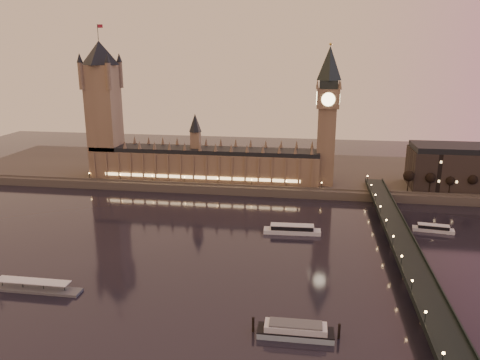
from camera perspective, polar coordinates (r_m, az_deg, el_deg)
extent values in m
plane|color=black|center=(254.75, -1.73, -8.64)|extent=(700.00, 700.00, 0.00)
cube|color=#423D35|center=(406.65, 6.67, 0.90)|extent=(560.00, 130.00, 6.00)
cube|color=brown|center=(369.79, -4.45, 1.74)|extent=(180.00, 26.00, 22.00)
cube|color=black|center=(367.06, -4.49, 3.66)|extent=(180.00, 22.00, 3.20)
cube|color=#FFCC7F|center=(358.54, -4.92, 0.31)|extent=(153.00, 0.25, 2.20)
cube|color=brown|center=(389.64, -16.17, 6.82)|extent=(22.00, 22.00, 88.00)
cone|color=black|center=(385.98, -16.77, 14.62)|extent=(31.68, 31.68, 18.00)
cylinder|color=black|center=(386.27, -16.95, 16.84)|extent=(0.44, 0.44, 12.00)
cube|color=maroon|center=(385.54, -16.69, 17.53)|extent=(4.00, 0.15, 2.50)
cube|color=brown|center=(356.65, 10.40, 3.99)|extent=(13.00, 13.00, 58.00)
cube|color=brown|center=(351.54, 10.68, 9.76)|extent=(16.00, 16.00, 14.00)
cylinder|color=#FFEAA5|center=(343.40, 10.72, 9.63)|extent=(9.60, 0.35, 9.60)
cylinder|color=#FFEAA5|center=(351.38, 9.33, 9.81)|extent=(0.35, 9.60, 9.60)
cube|color=black|center=(350.77, 10.76, 11.38)|extent=(13.00, 13.00, 6.00)
cone|color=black|center=(350.13, 10.89, 13.83)|extent=(17.68, 17.68, 24.00)
sphere|color=gold|center=(350.11, 11.00, 15.95)|extent=(2.00, 2.00, 2.00)
cube|color=black|center=(252.71, 19.44, -7.79)|extent=(13.00, 260.00, 2.00)
cube|color=black|center=(251.00, 18.05, -7.45)|extent=(0.60, 260.00, 1.00)
cube|color=black|center=(253.45, 20.88, -7.49)|extent=(0.60, 260.00, 1.00)
cylinder|color=black|center=(357.48, 20.00, -0.61)|extent=(0.70, 0.70, 10.16)
sphere|color=black|center=(356.15, 20.08, 0.21)|extent=(6.77, 6.77, 6.77)
cylinder|color=black|center=(360.55, 22.18, -0.69)|extent=(0.70, 0.70, 10.16)
sphere|color=black|center=(359.23, 22.27, 0.12)|extent=(6.77, 6.77, 6.77)
cylinder|color=black|center=(364.13, 24.32, -0.77)|extent=(0.70, 0.70, 10.16)
sphere|color=black|center=(362.82, 24.42, 0.03)|extent=(6.77, 6.77, 6.77)
cylinder|color=black|center=(368.21, 26.42, -0.85)|extent=(0.70, 0.70, 10.16)
sphere|color=black|center=(366.92, 26.52, -0.06)|extent=(6.77, 6.77, 6.77)
cube|color=silver|center=(279.45, 6.36, -6.23)|extent=(33.73, 8.75, 2.45)
cube|color=black|center=(278.57, 6.38, -5.76)|extent=(24.98, 7.05, 2.45)
cube|color=silver|center=(278.05, 6.39, -5.49)|extent=(25.66, 7.37, 0.45)
cube|color=silver|center=(303.38, 22.48, -5.64)|extent=(23.96, 8.83, 1.98)
cube|color=black|center=(302.72, 22.52, -5.29)|extent=(17.79, 7.00, 1.98)
cube|color=silver|center=(302.33, 22.54, -5.08)|extent=(18.28, 7.29, 0.36)
cube|color=#97B2C1|center=(186.06, 6.76, -18.12)|extent=(28.74, 8.43, 2.33)
cube|color=black|center=(185.30, 6.78, -17.76)|extent=(28.74, 8.43, 0.45)
cube|color=silver|center=(184.55, 6.79, -17.40)|extent=(23.36, 7.47, 2.33)
cube|color=#595B5E|center=(183.76, 6.81, -17.01)|extent=(19.77, 6.53, 0.63)
cylinder|color=black|center=(186.65, 1.62, -17.20)|extent=(0.98, 0.98, 6.09)
cylinder|color=black|center=(186.50, 11.99, -17.59)|extent=(0.98, 0.98, 6.09)
cube|color=#595B5E|center=(234.14, -23.65, -12.11)|extent=(42.42, 7.07, 1.21)
cube|color=silver|center=(232.94, -23.97, -11.20)|extent=(34.34, 6.06, 0.30)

